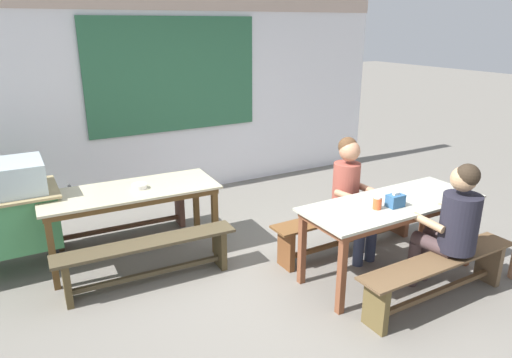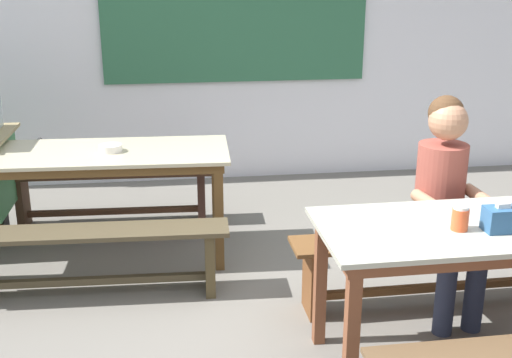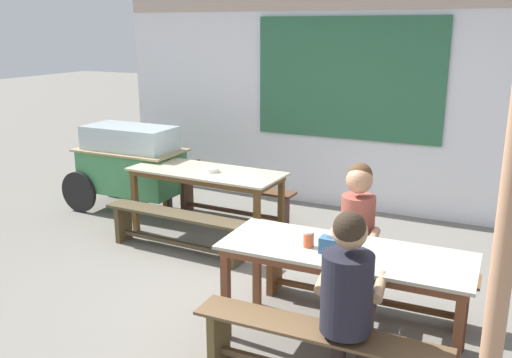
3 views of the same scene
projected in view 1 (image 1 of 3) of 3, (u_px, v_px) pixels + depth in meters
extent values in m
plane|color=slate|center=(288.00, 277.00, 4.57)|extent=(40.00, 40.00, 0.00)
cube|color=white|center=(178.00, 106.00, 6.55)|extent=(6.68, 0.12, 2.54)
cube|color=#2F6646|center=(174.00, 75.00, 6.30)|extent=(2.41, 0.03, 1.53)
cube|color=#BBA395|center=(172.00, 2.00, 6.12)|extent=(6.68, 0.20, 0.20)
cube|color=#C0B896|center=(130.00, 190.00, 4.73)|extent=(1.81, 0.79, 0.02)
cube|color=brown|center=(130.00, 194.00, 4.75)|extent=(1.72, 0.72, 0.06)
cube|color=brown|center=(196.00, 205.00, 5.46)|extent=(0.06, 0.06, 0.69)
cube|color=brown|center=(215.00, 223.00, 4.97)|extent=(0.06, 0.06, 0.69)
cube|color=brown|center=(48.00, 232.00, 4.77)|extent=(0.06, 0.06, 0.69)
cube|color=brown|center=(53.00, 256.00, 4.27)|extent=(0.06, 0.06, 0.69)
cube|color=#B5B5A3|center=(393.00, 203.00, 4.41)|extent=(1.84, 0.71, 0.03)
cube|color=brown|center=(392.00, 207.00, 4.42)|extent=(1.76, 0.65, 0.06)
cube|color=brown|center=(424.00, 215.00, 5.17)|extent=(0.06, 0.06, 0.69)
cube|color=brown|center=(469.00, 235.00, 4.70)|extent=(0.06, 0.06, 0.69)
cube|color=brown|center=(302.00, 250.00, 4.38)|extent=(0.06, 0.06, 0.69)
cube|color=brown|center=(341.00, 278.00, 3.91)|extent=(0.06, 0.06, 0.69)
cube|color=brown|center=(121.00, 201.00, 5.35)|extent=(1.65, 0.32, 0.03)
cube|color=#4F322A|center=(180.00, 209.00, 5.72)|extent=(0.07, 0.22, 0.41)
cube|color=brown|center=(58.00, 230.00, 5.12)|extent=(0.07, 0.22, 0.41)
cube|color=brown|center=(123.00, 227.00, 5.45)|extent=(1.36, 0.10, 0.04)
cube|color=#4A3F2B|center=(147.00, 243.00, 4.33)|extent=(1.72, 0.34, 0.03)
cube|color=#4A3E26|center=(220.00, 248.00, 4.72)|extent=(0.07, 0.23, 0.42)
cube|color=#4F4025|center=(67.00, 283.00, 4.09)|extent=(0.07, 0.23, 0.42)
cube|color=#4A3F2B|center=(150.00, 274.00, 4.44)|extent=(1.43, 0.10, 0.04)
cube|color=brown|center=(349.00, 213.00, 5.01)|extent=(1.86, 0.30, 0.02)
cube|color=brown|center=(400.00, 217.00, 5.46)|extent=(0.06, 0.24, 0.42)
cube|color=brown|center=(286.00, 249.00, 4.69)|extent=(0.06, 0.24, 0.42)
cube|color=brown|center=(347.00, 241.00, 5.11)|extent=(1.58, 0.06, 0.04)
cube|color=brown|center=(440.00, 260.00, 4.02)|extent=(1.71, 0.30, 0.02)
cube|color=brown|center=(489.00, 262.00, 4.44)|extent=(0.06, 0.24, 0.42)
cube|color=brown|center=(376.00, 306.00, 3.74)|extent=(0.06, 0.24, 0.42)
cube|color=brown|center=(436.00, 293.00, 4.12)|extent=(1.43, 0.06, 0.04)
cylinder|color=#333333|center=(56.00, 248.00, 4.88)|extent=(0.05, 0.05, 0.27)
cylinder|color=#3F3F3F|center=(73.00, 194.00, 4.81)|extent=(0.04, 0.65, 0.04)
cylinder|color=#303750|center=(359.00, 245.00, 4.74)|extent=(0.11, 0.11, 0.44)
cylinder|color=#303750|center=(371.00, 241.00, 4.84)|extent=(0.11, 0.11, 0.44)
cylinder|color=#303750|center=(349.00, 216.00, 4.78)|extent=(0.16, 0.37, 0.13)
cylinder|color=#303750|center=(361.00, 212.00, 4.88)|extent=(0.16, 0.37, 0.13)
cylinder|color=#96473B|center=(346.00, 187.00, 4.87)|extent=(0.28, 0.28, 0.52)
sphere|color=tan|center=(350.00, 151.00, 4.73)|extent=(0.22, 0.22, 0.22)
sphere|color=#4C331E|center=(348.00, 147.00, 4.74)|extent=(0.20, 0.20, 0.20)
cylinder|color=tan|center=(347.00, 196.00, 4.65)|extent=(0.10, 0.31, 0.08)
cylinder|color=tan|center=(369.00, 190.00, 4.82)|extent=(0.10, 0.31, 0.08)
cylinder|color=#453435|center=(425.00, 258.00, 4.48)|extent=(0.11, 0.11, 0.44)
cylinder|color=#453435|center=(413.00, 264.00, 4.38)|extent=(0.11, 0.11, 0.44)
cylinder|color=#453435|center=(444.00, 239.00, 4.27)|extent=(0.17, 0.39, 0.13)
cylinder|color=#453435|center=(432.00, 244.00, 4.17)|extent=(0.17, 0.39, 0.13)
cylinder|color=#201F2B|center=(459.00, 223.00, 4.01)|extent=(0.33, 0.33, 0.52)
sphere|color=tan|center=(464.00, 179.00, 3.89)|extent=(0.22, 0.22, 0.22)
sphere|color=#2D2319|center=(468.00, 175.00, 3.86)|extent=(0.20, 0.20, 0.20)
cylinder|color=tan|center=(452.00, 213.00, 4.25)|extent=(0.10, 0.31, 0.11)
cylinder|color=tan|center=(428.00, 223.00, 4.05)|extent=(0.10, 0.31, 0.10)
cube|color=#2D598A|center=(395.00, 201.00, 4.27)|extent=(0.16, 0.11, 0.12)
cube|color=white|center=(396.00, 194.00, 4.24)|extent=(0.06, 0.03, 0.02)
cylinder|color=#E3562B|center=(377.00, 204.00, 4.21)|extent=(0.08, 0.08, 0.11)
cylinder|color=white|center=(378.00, 197.00, 4.19)|extent=(0.07, 0.07, 0.02)
cylinder|color=silver|center=(139.00, 186.00, 4.74)|extent=(0.15, 0.15, 0.05)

